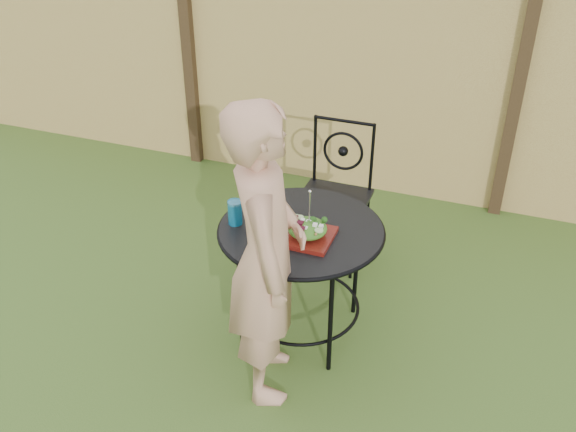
# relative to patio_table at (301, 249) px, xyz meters

# --- Properties ---
(ground) EXTENTS (60.00, 60.00, 0.00)m
(ground) POSITION_rel_patio_table_xyz_m (-0.32, -0.33, -0.59)
(ground) COLOR #294717
(ground) RESTS_ON ground
(fence) EXTENTS (8.00, 0.12, 1.90)m
(fence) POSITION_rel_patio_table_xyz_m (-0.32, 1.86, 0.36)
(fence) COLOR tan
(fence) RESTS_ON ground
(patio_table) EXTENTS (0.92, 0.92, 0.72)m
(patio_table) POSITION_rel_patio_table_xyz_m (0.00, 0.00, 0.00)
(patio_table) COLOR black
(patio_table) RESTS_ON ground
(patio_chair) EXTENTS (0.46, 0.46, 0.95)m
(patio_chair) POSITION_rel_patio_table_xyz_m (-0.05, 0.85, -0.08)
(patio_chair) COLOR black
(patio_chair) RESTS_ON ground
(diner) EXTENTS (0.58, 0.70, 1.63)m
(diner) POSITION_rel_patio_table_xyz_m (-0.03, -0.44, 0.23)
(diner) COLOR tan
(diner) RESTS_ON ground
(salad_plate) EXTENTS (0.27, 0.27, 0.02)m
(salad_plate) POSITION_rel_patio_table_xyz_m (0.06, -0.09, 0.15)
(salad_plate) COLOR #470F0A
(salad_plate) RESTS_ON patio_table
(salad) EXTENTS (0.21, 0.21, 0.08)m
(salad) POSITION_rel_patio_table_xyz_m (0.06, -0.09, 0.20)
(salad) COLOR #235614
(salad) RESTS_ON salad_plate
(fork) EXTENTS (0.01, 0.01, 0.18)m
(fork) POSITION_rel_patio_table_xyz_m (0.07, -0.09, 0.33)
(fork) COLOR silver
(fork) RESTS_ON salad
(drinking_glass) EXTENTS (0.08, 0.08, 0.14)m
(drinking_glass) POSITION_rel_patio_table_xyz_m (-0.36, -0.08, 0.21)
(drinking_glass) COLOR #0B5F88
(drinking_glass) RESTS_ON patio_table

